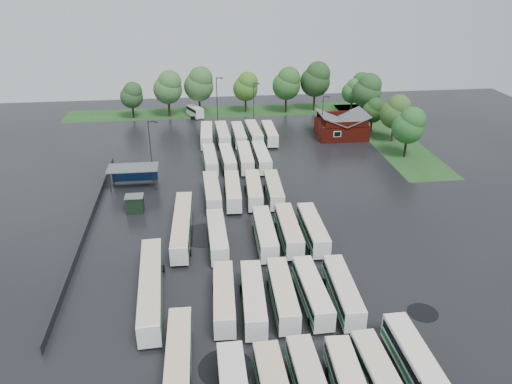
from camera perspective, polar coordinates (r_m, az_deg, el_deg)
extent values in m
plane|color=black|center=(65.96, -0.47, -6.47)|extent=(160.00, 160.00, 0.00)
cube|color=#64140B|center=(108.26, 9.72, 7.11)|extent=(10.00, 8.00, 3.40)
cube|color=#4C4F51|center=(106.82, 8.52, 8.41)|extent=(5.07, 8.60, 2.19)
cube|color=#4C4F51|center=(108.23, 11.10, 8.44)|extent=(5.07, 8.60, 2.19)
cube|color=#64140B|center=(103.96, 10.41, 7.57)|extent=(9.00, 0.20, 1.20)
cube|color=silver|center=(103.93, 9.27, 6.55)|extent=(1.60, 0.12, 1.20)
cylinder|color=#2D2D30|center=(83.92, -16.33, 1.01)|extent=(0.16, 0.16, 3.40)
cylinder|color=#2D2D30|center=(82.97, -11.44, 1.28)|extent=(0.16, 0.16, 3.40)
cylinder|color=#2D2D30|center=(86.82, -16.04, 1.87)|extent=(0.16, 0.16, 3.40)
cylinder|color=#2D2D30|center=(85.90, -11.31, 2.14)|extent=(0.16, 0.16, 3.40)
cube|color=#4C4F51|center=(84.14, -13.92, 2.71)|extent=(8.20, 4.20, 0.15)
cube|color=navy|center=(86.60, -13.66, 2.02)|extent=(7.60, 0.08, 2.60)
cube|color=black|center=(76.76, -13.67, -1.35)|extent=(2.50, 2.00, 2.50)
cube|color=#4C4F51|center=(76.20, -13.77, -0.47)|extent=(2.70, 2.20, 0.12)
cube|color=#1D4619|center=(125.74, -2.93, 9.16)|extent=(80.00, 10.00, 0.01)
cube|color=#1D4619|center=(111.98, 14.61, 6.35)|extent=(10.00, 50.00, 0.01)
cube|color=#2D2D30|center=(74.05, -18.58, -3.60)|extent=(0.10, 50.00, 1.20)
cylinder|color=black|center=(47.75, -2.79, -20.57)|extent=(2.36, 0.89, 0.89)
cylinder|color=black|center=(47.79, 1.54, -20.49)|extent=(2.35, 0.88, 0.88)
cube|color=beige|center=(44.36, 6.44, -20.50)|extent=(2.38, 10.66, 0.11)
cylinder|color=black|center=(48.57, 5.32, -19.70)|extent=(2.33, 0.88, 0.88)
cube|color=beige|center=(44.86, 10.91, -20.31)|extent=(2.51, 10.57, 0.11)
cylinder|color=black|center=(48.94, 9.41, -19.57)|extent=(2.30, 0.87, 0.87)
cube|color=white|center=(46.93, 14.20, -20.41)|extent=(2.52, 10.84, 2.47)
cube|color=black|center=(46.59, 14.26, -19.98)|extent=(2.57, 10.41, 0.79)
cube|color=beige|center=(46.04, 14.37, -19.29)|extent=(2.43, 10.52, 0.11)
cylinder|color=black|center=(50.06, 12.63, -18.68)|extent=(2.29, 0.86, 0.86)
cube|color=white|center=(54.77, -3.69, -11.93)|extent=(2.64, 10.64, 2.42)
cube|color=black|center=(54.48, -3.70, -11.52)|extent=(2.67, 10.22, 0.77)
cube|color=#18782D|center=(55.09, -3.67, -12.37)|extent=(2.67, 10.43, 0.53)
cube|color=beige|center=(54.02, -3.72, -10.87)|extent=(2.53, 10.32, 0.11)
cylinder|color=black|center=(52.89, -3.41, -15.17)|extent=(2.24, 0.84, 0.84)
cylinder|color=black|center=(58.20, -3.86, -10.88)|extent=(2.24, 0.84, 0.84)
cube|color=white|center=(54.52, -0.32, -12.00)|extent=(2.83, 10.96, 2.49)
cube|color=black|center=(54.22, -0.33, -11.59)|extent=(2.86, 10.53, 0.80)
cube|color=#1A7A30|center=(54.85, -0.32, -12.46)|extent=(2.86, 10.75, 0.55)
cube|color=beige|center=(53.75, -0.33, -10.91)|extent=(2.72, 10.63, 0.11)
cylinder|color=black|center=(52.61, 0.13, -15.36)|extent=(2.31, 0.87, 0.87)
cylinder|color=black|center=(58.03, -0.72, -10.93)|extent=(2.31, 0.87, 0.87)
cube|color=white|center=(55.20, 3.04, -11.53)|extent=(2.48, 10.80, 2.46)
cube|color=black|center=(54.91, 3.05, -11.12)|extent=(2.52, 10.37, 0.79)
cube|color=#217734|center=(55.52, 3.03, -11.98)|extent=(2.52, 10.59, 0.54)
cube|color=beige|center=(54.45, 3.07, -10.46)|extent=(2.38, 10.47, 0.11)
cylinder|color=black|center=(53.31, 3.65, -14.78)|extent=(2.28, 0.86, 0.86)
cylinder|color=black|center=(58.66, 2.44, -10.51)|extent=(2.28, 0.86, 0.86)
cube|color=white|center=(55.79, 6.43, -11.24)|extent=(2.48, 10.71, 2.44)
cube|color=black|center=(55.51, 6.45, -10.84)|extent=(2.53, 10.29, 0.78)
cube|color=#2B7E45|center=(56.11, 6.40, -11.68)|extent=(2.52, 10.50, 0.54)
cube|color=beige|center=(55.05, 6.49, -10.18)|extent=(2.39, 10.39, 0.11)
cylinder|color=black|center=(53.94, 7.19, -14.41)|extent=(2.27, 0.85, 0.85)
cylinder|color=black|center=(59.19, 5.63, -10.26)|extent=(2.27, 0.85, 0.85)
cube|color=white|center=(56.34, 9.88, -11.07)|extent=(2.59, 10.82, 2.47)
cube|color=black|center=(56.05, 9.92, -10.66)|extent=(2.63, 10.40, 0.79)
cube|color=#287C41|center=(56.66, 9.84, -11.51)|extent=(2.62, 10.61, 0.54)
cube|color=beige|center=(55.60, 9.98, -10.01)|extent=(2.49, 10.50, 0.11)
cylinder|color=black|center=(54.51, 10.80, -14.22)|extent=(2.29, 0.86, 0.86)
cylinder|color=black|center=(59.72, 8.88, -10.11)|extent=(2.29, 0.86, 0.86)
cube|color=white|center=(65.69, -4.45, -5.03)|extent=(2.44, 10.78, 2.46)
cube|color=black|center=(65.44, -4.47, -4.66)|extent=(2.48, 10.36, 0.79)
cube|color=#287B3E|center=(65.96, -4.44, -5.44)|extent=(2.48, 10.57, 0.54)
cube|color=beige|center=(65.06, -4.49, -4.06)|extent=(2.34, 10.46, 0.11)
cylinder|color=black|center=(63.40, -4.26, -7.55)|extent=(2.28, 0.86, 0.86)
cylinder|color=black|center=(69.28, -4.56, -4.49)|extent=(2.28, 0.86, 0.86)
cube|color=white|center=(66.08, 1.01, -4.72)|extent=(2.47, 11.05, 2.52)
cube|color=black|center=(65.83, 1.01, -4.34)|extent=(2.51, 10.61, 0.81)
cube|color=#166E28|center=(66.35, 1.00, -5.13)|extent=(2.51, 10.83, 0.56)
cube|color=beige|center=(65.43, 1.02, -3.73)|extent=(2.37, 10.71, 0.11)
cylinder|color=black|center=(63.74, 1.43, -7.27)|extent=(2.34, 0.88, 0.88)
cylinder|color=black|center=(69.73, 0.60, -4.19)|extent=(2.34, 0.88, 0.88)
cube|color=white|center=(66.95, 3.74, -4.33)|extent=(2.50, 11.10, 2.54)
cube|color=black|center=(66.71, 3.75, -3.96)|extent=(2.55, 10.66, 0.81)
cube|color=#166C2A|center=(67.23, 3.73, -4.75)|extent=(2.54, 10.88, 0.56)
cube|color=beige|center=(66.32, 3.77, -3.35)|extent=(2.40, 10.77, 0.11)
cylinder|color=black|center=(64.62, 4.27, -6.85)|extent=(2.35, 0.89, 0.89)
cylinder|color=black|center=(70.61, 3.20, -3.83)|extent=(2.35, 0.89, 0.89)
cube|color=white|center=(67.43, 6.51, -4.24)|extent=(2.35, 10.99, 2.51)
cube|color=black|center=(67.18, 6.53, -3.87)|extent=(2.41, 10.55, 0.80)
cube|color=#1D6F30|center=(67.70, 6.49, -4.65)|extent=(2.40, 10.77, 0.55)
cube|color=beige|center=(66.80, 6.56, -3.27)|extent=(2.26, 10.66, 0.11)
cylinder|color=black|center=(65.14, 7.14, -6.71)|extent=(2.33, 0.88, 0.88)
cylinder|color=black|center=(71.02, 5.83, -3.75)|extent=(2.33, 0.88, 0.88)
cube|color=white|center=(77.83, -5.04, 0.02)|extent=(2.52, 10.93, 2.49)
cube|color=black|center=(77.62, -5.06, 0.36)|extent=(2.57, 10.49, 0.80)
cube|color=#227A34|center=(78.07, -5.03, -0.34)|extent=(2.56, 10.71, 0.55)
cube|color=beige|center=(77.30, -5.08, 0.89)|extent=(2.43, 10.60, 0.11)
cylinder|color=black|center=(75.25, -4.90, -1.95)|extent=(2.31, 0.87, 0.87)
cylinder|color=black|center=(81.51, -5.11, 0.26)|extent=(2.31, 0.87, 0.87)
cube|color=white|center=(77.95, -2.68, 0.12)|extent=(2.61, 10.83, 2.47)
cube|color=black|center=(77.74, -2.68, 0.45)|extent=(2.65, 10.40, 0.79)
cube|color=#2B7C44|center=(78.18, -2.67, -0.24)|extent=(2.64, 10.61, 0.54)
cube|color=beige|center=(77.42, -2.69, 0.98)|extent=(2.51, 10.50, 0.11)
cylinder|color=black|center=(75.40, -2.45, -1.82)|extent=(2.29, 0.86, 0.86)
cylinder|color=black|center=(81.59, -2.85, 0.36)|extent=(2.29, 0.86, 0.86)
cube|color=white|center=(78.31, -0.27, 0.27)|extent=(2.78, 10.79, 2.45)
cube|color=black|center=(78.10, -0.27, 0.59)|extent=(2.81, 10.37, 0.78)
cube|color=#307E44|center=(78.53, -0.26, -0.09)|extent=(2.81, 10.58, 0.54)
cube|color=beige|center=(77.78, -0.27, 1.11)|extent=(2.67, 10.47, 0.11)
cylinder|color=black|center=(75.78, 0.04, -1.65)|extent=(2.27, 0.86, 0.86)
cylinder|color=black|center=(81.91, -0.54, 0.49)|extent=(2.27, 0.86, 0.86)
cube|color=white|center=(78.52, 2.04, 0.30)|extent=(2.59, 10.57, 2.41)
cube|color=black|center=(78.32, 2.04, 0.62)|extent=(2.63, 10.16, 0.77)
cube|color=#15712E|center=(78.75, 2.03, -0.05)|extent=(2.63, 10.37, 0.53)
cube|color=beige|center=(78.01, 2.05, 1.13)|extent=(2.49, 10.26, 0.10)
cylinder|color=black|center=(76.06, 2.41, -1.58)|extent=(2.23, 0.84, 0.84)
cylinder|color=black|center=(82.04, 1.67, 0.52)|extent=(2.23, 0.84, 0.84)
cube|color=white|center=(90.64, -5.28, 3.71)|extent=(2.54, 10.58, 2.41)
cube|color=black|center=(90.47, -5.29, 3.99)|extent=(2.58, 10.16, 0.77)
cube|color=#27703B|center=(90.84, -5.27, 3.39)|extent=(2.58, 10.37, 0.53)
cube|color=beige|center=(90.19, -5.31, 4.44)|extent=(2.44, 10.26, 0.11)
cylinder|color=black|center=(87.98, -5.17, 2.18)|extent=(2.23, 0.84, 0.84)
cylinder|color=black|center=(94.21, -5.33, 3.77)|extent=(2.23, 0.84, 0.84)
cube|color=white|center=(90.71, -3.27, 3.79)|extent=(2.60, 10.57, 2.41)
cube|color=black|center=(90.54, -3.28, 4.07)|extent=(2.63, 10.16, 0.77)
cube|color=#267B40|center=(90.91, -3.26, 3.48)|extent=(2.63, 10.37, 0.53)
cube|color=silver|center=(90.27, -3.29, 4.53)|extent=(2.50, 10.26, 0.10)
cylinder|color=black|center=(88.06, -3.10, 2.27)|extent=(2.23, 0.84, 0.84)
cylinder|color=black|center=(94.27, -3.39, 3.85)|extent=(2.23, 0.84, 0.84)
cube|color=white|center=(90.96, -1.24, 3.94)|extent=(2.47, 11.07, 2.53)
cube|color=black|center=(90.78, -1.24, 4.24)|extent=(2.52, 10.63, 0.81)
cube|color=#1F7E37|center=(91.17, -1.24, 3.62)|extent=(2.51, 10.85, 0.56)
cube|color=beige|center=(90.50, -1.25, 4.72)|extent=(2.37, 10.74, 0.11)
cylinder|color=black|center=(88.18, -1.00, 2.35)|extent=(2.35, 0.88, 0.88)
cylinder|color=black|center=(94.70, -1.45, 4.00)|extent=(2.35, 0.88, 0.88)
cube|color=white|center=(91.14, 0.63, 3.99)|extent=(2.37, 11.04, 2.53)
cube|color=black|center=(90.96, 0.63, 4.29)|extent=(2.42, 10.60, 0.81)
cube|color=#226E35|center=(91.34, 0.63, 3.67)|extent=(2.41, 10.82, 0.56)
cube|color=silver|center=(90.68, 0.64, 4.76)|extent=(2.27, 10.70, 0.11)
cylinder|color=black|center=(88.37, 0.93, 2.41)|extent=(2.34, 0.88, 0.88)
cylinder|color=black|center=(94.86, 0.35, 4.04)|extent=(2.34, 0.88, 0.88)
cube|color=white|center=(103.36, -5.65, 6.47)|extent=(2.67, 11.14, 2.54)
cube|color=black|center=(103.20, -5.66, 6.74)|extent=(2.71, 10.70, 0.81)
cube|color=#267D39|center=(103.54, -5.64, 6.18)|extent=(2.71, 10.92, 0.56)
cube|color=silver|center=(102.95, -5.68, 7.16)|extent=(2.57, 10.80, 0.11)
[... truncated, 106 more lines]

